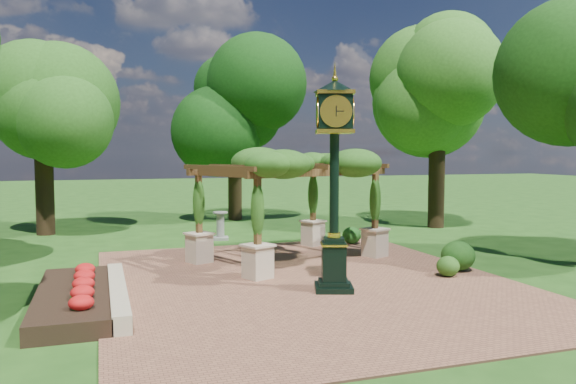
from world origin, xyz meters
name	(u,v)px	position (x,y,z in m)	size (l,w,h in m)	color
ground	(322,292)	(0.00, 0.00, 0.00)	(120.00, 120.00, 0.00)	#1E4714
brick_plaza	(307,282)	(0.00, 1.00, 0.02)	(10.00, 12.00, 0.04)	brown
border_wall	(118,294)	(-4.60, 0.50, 0.20)	(0.35, 5.00, 0.40)	#C6B793
flower_bed	(74,298)	(-5.50, 0.50, 0.18)	(1.50, 5.00, 0.36)	red
pedestal_clock	(334,165)	(0.26, -0.10, 3.00)	(1.25, 1.25, 5.01)	black
pergola	(290,169)	(0.52, 3.90, 2.79)	(6.28, 5.18, 3.40)	beige
sundial	(220,227)	(-0.63, 8.63, 0.46)	(0.68, 0.68, 1.06)	gray
shrub_front	(448,266)	(3.70, 0.32, 0.31)	(0.60, 0.60, 0.54)	#265117
shrub_mid	(458,256)	(4.38, 0.85, 0.45)	(0.92, 0.92, 0.83)	#1D4914
shrub_back	(352,235)	(3.56, 5.94, 0.34)	(0.67, 0.67, 0.60)	#225F1B
tree_west_far	(42,96)	(-7.01, 12.16, 5.51)	(4.63, 4.63, 8.03)	black
tree_north	(234,109)	(1.37, 14.72, 5.41)	(4.30, 4.30, 7.88)	#362515
tree_east_far	(438,84)	(9.09, 9.08, 6.24)	(5.01, 5.01, 9.08)	black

